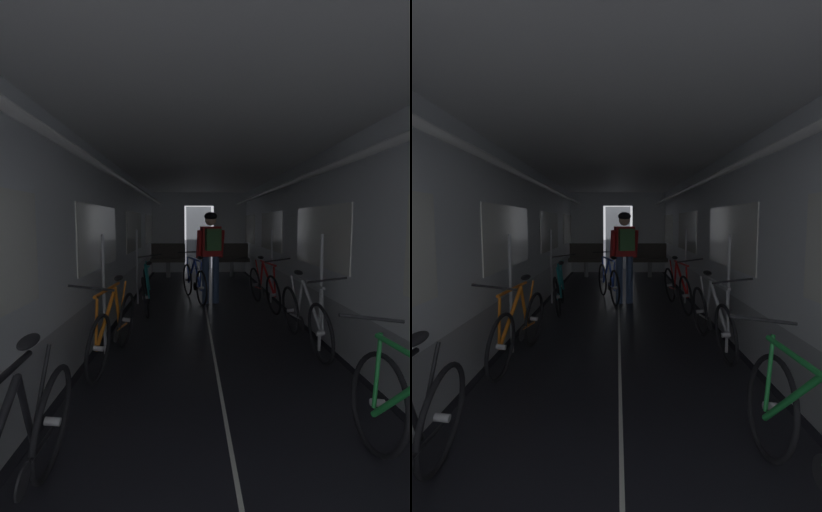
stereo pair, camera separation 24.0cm
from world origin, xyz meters
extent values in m
plane|color=black|center=(0.00, 0.00, 0.00)|extent=(60.00, 60.00, 0.00)
cube|color=black|center=(-1.41, 3.25, 0.00)|extent=(0.08, 11.50, 0.01)
cube|color=black|center=(1.41, 3.25, 0.00)|extent=(0.08, 11.50, 0.01)
cube|color=beige|center=(0.00, 3.25, 0.00)|extent=(0.03, 11.27, 0.00)
cube|color=#9EA0A5|center=(-1.51, 3.25, 0.30)|extent=(0.12, 11.50, 0.60)
cube|color=silver|center=(-1.51, 3.25, 1.53)|extent=(0.12, 11.50, 1.85)
cube|color=white|center=(-1.45, 2.67, 1.35)|extent=(0.02, 1.90, 0.80)
cube|color=white|center=(-1.45, 5.55, 1.35)|extent=(0.02, 1.90, 0.80)
cube|color=white|center=(-1.45, 8.42, 1.35)|extent=(0.02, 1.90, 0.80)
cube|color=yellow|center=(-1.45, 3.15, 1.35)|extent=(0.01, 0.20, 0.28)
cylinder|color=white|center=(-1.17, 3.25, 2.10)|extent=(0.07, 11.04, 0.07)
cylinder|color=#B7BABF|center=(-1.27, 2.10, 0.70)|extent=(0.04, 0.04, 1.40)
cylinder|color=#B7BABF|center=(-1.27, 4.70, 0.70)|extent=(0.04, 0.04, 1.40)
cube|color=#9EA0A5|center=(1.51, 3.25, 0.30)|extent=(0.12, 11.50, 0.60)
cube|color=silver|center=(1.51, 3.25, 1.53)|extent=(0.12, 11.50, 1.85)
cube|color=white|center=(1.45, 2.67, 1.35)|extent=(0.02, 1.90, 0.80)
cube|color=white|center=(1.45, 5.55, 1.35)|extent=(0.02, 1.90, 0.80)
cube|color=white|center=(1.45, 8.42, 1.35)|extent=(0.02, 1.90, 0.80)
cube|color=yellow|center=(1.45, 3.13, 1.35)|extent=(0.01, 0.20, 0.28)
cylinder|color=white|center=(1.17, 3.25, 2.10)|extent=(0.07, 11.04, 0.07)
cylinder|color=#B7BABF|center=(1.27, 2.10, 0.70)|extent=(0.04, 0.04, 1.40)
cylinder|color=#B7BABF|center=(1.27, 4.70, 0.70)|extent=(0.04, 0.04, 1.40)
cube|color=silver|center=(-0.95, 9.06, 1.23)|extent=(1.00, 0.12, 2.45)
cube|color=silver|center=(0.95, 9.06, 1.23)|extent=(1.00, 0.12, 2.45)
cube|color=silver|center=(0.00, 9.06, 2.25)|extent=(0.90, 0.12, 0.40)
cube|color=#4C4F54|center=(0.00, 9.76, 1.03)|extent=(0.81, 0.04, 2.05)
cube|color=white|center=(0.00, 3.25, 2.51)|extent=(3.14, 11.62, 0.12)
cylinder|color=gray|center=(-0.90, 8.00, 0.22)|extent=(0.12, 0.12, 0.44)
cube|color=#47423D|center=(-0.90, 8.00, 0.49)|extent=(0.96, 0.44, 0.10)
cube|color=#47423D|center=(-0.90, 8.19, 0.74)|extent=(0.96, 0.08, 0.40)
torus|color=gray|center=(-1.33, 8.22, 0.94)|extent=(0.14, 0.14, 0.02)
cylinder|color=gray|center=(0.90, 8.00, 0.22)|extent=(0.12, 0.12, 0.44)
cube|color=#47423D|center=(0.90, 8.00, 0.49)|extent=(0.96, 0.44, 0.10)
cube|color=#47423D|center=(0.90, 8.19, 0.74)|extent=(0.96, 0.08, 0.40)
torus|color=gray|center=(0.47, 8.22, 0.94)|extent=(0.14, 0.14, 0.02)
torus|color=black|center=(1.10, 2.74, 0.33)|extent=(0.13, 0.67, 0.67)
cylinder|color=#B2B2B7|center=(1.10, 2.74, 0.33)|extent=(0.10, 0.05, 0.06)
torus|color=black|center=(1.14, 1.72, 0.33)|extent=(0.13, 0.67, 0.67)
cylinder|color=#B2B2B7|center=(1.14, 1.72, 0.33)|extent=(0.10, 0.05, 0.06)
cylinder|color=#ADAFB5|center=(1.15, 2.03, 0.55)|extent=(0.12, 0.54, 0.56)
cylinder|color=#ADAFB5|center=(1.13, 2.44, 0.55)|extent=(0.08, 0.34, 0.55)
cylinder|color=#ADAFB5|center=(1.17, 2.19, 0.82)|extent=(0.07, 0.82, 0.04)
cylinder|color=#ADAFB5|center=(1.12, 2.67, 0.57)|extent=(0.08, 0.16, 0.49)
cylinder|color=#ADAFB5|center=(1.10, 2.51, 0.31)|extent=(0.04, 0.45, 0.07)
cylinder|color=#ADAFB5|center=(1.16, 1.75, 0.57)|extent=(0.08, 0.09, 0.49)
cylinder|color=black|center=(1.11, 2.29, 0.29)|extent=(0.04, 0.17, 0.17)
ellipsoid|color=black|center=(1.16, 2.62, 0.88)|extent=(0.11, 0.24, 0.07)
cylinder|color=black|center=(1.20, 1.73, 0.92)|extent=(0.44, 0.04, 0.07)
torus|color=black|center=(-1.07, 2.36, 0.33)|extent=(0.16, 0.68, 0.67)
cylinder|color=#B2B2B7|center=(-1.07, 2.36, 0.33)|extent=(0.10, 0.06, 0.06)
torus|color=black|center=(-1.15, 1.34, 0.33)|extent=(0.16, 0.68, 0.67)
cylinder|color=#B2B2B7|center=(-1.15, 1.34, 0.33)|extent=(0.10, 0.06, 0.06)
cylinder|color=orange|center=(-1.15, 1.66, 0.55)|extent=(0.13, 0.54, 0.56)
cylinder|color=orange|center=(-1.11, 2.07, 0.55)|extent=(0.06, 0.35, 0.55)
cylinder|color=orange|center=(-1.16, 1.82, 0.82)|extent=(0.11, 0.82, 0.04)
cylinder|color=orange|center=(-1.09, 2.29, 0.57)|extent=(0.08, 0.16, 0.49)
cylinder|color=orange|center=(-1.08, 2.13, 0.31)|extent=(0.06, 0.45, 0.07)
cylinder|color=orange|center=(-1.17, 1.37, 0.57)|extent=(0.07, 0.09, 0.49)
cylinder|color=black|center=(-1.10, 1.91, 0.29)|extent=(0.04, 0.17, 0.17)
ellipsoid|color=black|center=(-1.13, 2.24, 0.88)|extent=(0.11, 0.25, 0.07)
cylinder|color=black|center=(-1.21, 1.36, 0.92)|extent=(0.44, 0.06, 0.07)
torus|color=black|center=(-1.00, 3.68, 0.33)|extent=(0.18, 0.68, 0.67)
cylinder|color=#B2B2B7|center=(-1.00, 3.68, 0.33)|extent=(0.10, 0.06, 0.06)
torus|color=black|center=(-1.10, 4.69, 0.33)|extent=(0.18, 0.68, 0.67)
cylinder|color=#B2B2B7|center=(-1.10, 4.69, 0.33)|extent=(0.10, 0.06, 0.06)
cylinder|color=teal|center=(-1.05, 4.38, 0.55)|extent=(0.06, 0.55, 0.56)
cylinder|color=teal|center=(-1.00, 3.97, 0.55)|extent=(0.13, 0.34, 0.55)
cylinder|color=teal|center=(-1.00, 4.23, 0.81)|extent=(0.12, 0.82, 0.04)
cylinder|color=teal|center=(-0.98, 3.75, 0.57)|extent=(0.07, 0.17, 0.49)
cylinder|color=teal|center=(-1.02, 3.90, 0.31)|extent=(0.08, 0.45, 0.07)
cylinder|color=teal|center=(-1.07, 4.67, 0.57)|extent=(0.09, 0.08, 0.49)
cylinder|color=black|center=(-1.05, 4.12, 0.29)|extent=(0.05, 0.17, 0.17)
ellipsoid|color=black|center=(-0.95, 3.80, 0.87)|extent=(0.12, 0.25, 0.07)
cylinder|color=black|center=(-1.03, 4.69, 0.91)|extent=(0.44, 0.07, 0.08)
torus|color=black|center=(0.98, 0.22, 0.33)|extent=(0.14, 0.67, 0.67)
cylinder|color=#B2B2B7|center=(0.98, 0.22, 0.33)|extent=(0.10, 0.05, 0.06)
cylinder|color=#1E8438|center=(0.96, -0.09, 0.55)|extent=(0.12, 0.54, 0.56)
cylinder|color=#1E8438|center=(0.93, -0.25, 0.81)|extent=(0.06, 0.82, 0.04)
cylinder|color=#1E8438|center=(0.95, 0.19, 0.57)|extent=(0.09, 0.09, 0.49)
cylinder|color=black|center=(1.00, -0.34, 0.29)|extent=(0.04, 0.17, 0.17)
cylinder|color=black|center=(0.91, 0.21, 0.91)|extent=(0.44, 0.04, 0.08)
torus|color=black|center=(0.99, 4.80, 0.33)|extent=(0.19, 0.68, 0.67)
cylinder|color=#B2B2B7|center=(0.99, 4.80, 0.33)|extent=(0.10, 0.06, 0.06)
torus|color=black|center=(1.10, 3.79, 0.33)|extent=(0.19, 0.68, 0.67)
cylinder|color=#B2B2B7|center=(1.10, 3.79, 0.33)|extent=(0.10, 0.06, 0.06)
cylinder|color=red|center=(1.09, 4.10, 0.55)|extent=(0.16, 0.53, 0.56)
cylinder|color=red|center=(1.05, 4.51, 0.55)|extent=(0.07, 0.35, 0.55)
cylinder|color=red|center=(1.10, 4.26, 0.81)|extent=(0.13, 0.82, 0.04)
cylinder|color=red|center=(1.02, 4.73, 0.57)|extent=(0.10, 0.16, 0.49)
cylinder|color=red|center=(1.01, 4.58, 0.31)|extent=(0.07, 0.45, 0.07)
cylinder|color=red|center=(1.13, 3.82, 0.57)|extent=(0.08, 0.10, 0.49)
cylinder|color=black|center=(1.03, 4.35, 0.29)|extent=(0.05, 0.17, 0.17)
ellipsoid|color=black|center=(1.06, 4.69, 0.87)|extent=(0.12, 0.25, 0.07)
cylinder|color=black|center=(1.17, 3.80, 0.91)|extent=(0.44, 0.07, 0.07)
torus|color=black|center=(-1.11, 0.08, 0.33)|extent=(0.15, 0.67, 0.67)
cylinder|color=#B2B2B7|center=(-1.11, 0.08, 0.33)|extent=(0.10, 0.05, 0.06)
cylinder|color=black|center=(-1.13, 0.01, 0.57)|extent=(0.08, 0.17, 0.49)
cylinder|color=black|center=(-1.09, -0.14, 0.31)|extent=(0.05, 0.45, 0.07)
ellipsoid|color=black|center=(-1.17, -0.04, 0.87)|extent=(0.11, 0.24, 0.07)
cylinder|color=#384C75|center=(0.01, 4.68, 0.45)|extent=(0.13, 0.13, 0.90)
cylinder|color=#384C75|center=(0.21, 4.72, 0.45)|extent=(0.13, 0.13, 0.90)
cube|color=red|center=(0.11, 4.70, 1.18)|extent=(0.40, 0.29, 0.56)
cylinder|color=red|center=(-0.11, 4.68, 1.13)|extent=(0.13, 0.21, 0.53)
cylinder|color=red|center=(0.32, 4.77, 1.13)|extent=(0.13, 0.21, 0.53)
sphere|color=beige|center=(0.11, 4.70, 1.58)|extent=(0.21, 0.21, 0.21)
ellipsoid|color=black|center=(0.11, 4.70, 1.65)|extent=(0.29, 0.32, 0.16)
cube|color=#3D703D|center=(0.15, 4.54, 1.22)|extent=(0.31, 0.21, 0.40)
torus|color=black|center=(-0.07, 4.46, 0.33)|extent=(0.22, 0.66, 0.67)
cylinder|color=#B2B2B7|center=(-0.07, 4.46, 0.33)|extent=(0.10, 0.07, 0.05)
torus|color=black|center=(-0.33, 5.45, 0.33)|extent=(0.22, 0.66, 0.67)
cylinder|color=#B2B2B7|center=(-0.33, 5.45, 0.33)|extent=(0.10, 0.07, 0.05)
cylinder|color=#2342B7|center=(-0.25, 5.15, 0.55)|extent=(0.17, 0.53, 0.56)
cylinder|color=#2342B7|center=(-0.14, 4.75, 0.55)|extent=(0.13, 0.34, 0.55)
cylinder|color=#2342B7|center=(-0.20, 5.00, 0.82)|extent=(0.25, 0.80, 0.03)
cylinder|color=#2342B7|center=(-0.08, 4.53, 0.58)|extent=(0.06, 0.17, 0.49)
cylinder|color=#2342B7|center=(-0.13, 4.68, 0.31)|extent=(0.14, 0.44, 0.07)
cylinder|color=#2342B7|center=(-0.32, 5.42, 0.58)|extent=(0.06, 0.09, 0.49)
cylinder|color=black|center=(-0.19, 4.90, 0.29)|extent=(0.06, 0.17, 0.17)
ellipsoid|color=black|center=(-0.09, 4.58, 0.88)|extent=(0.15, 0.26, 0.06)
cylinder|color=black|center=(-0.32, 5.44, 0.92)|extent=(0.43, 0.14, 0.03)
camera|label=1|loc=(-0.27, -2.01, 1.53)|focal=25.12mm
camera|label=2|loc=(-0.03, -2.02, 1.53)|focal=25.12mm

